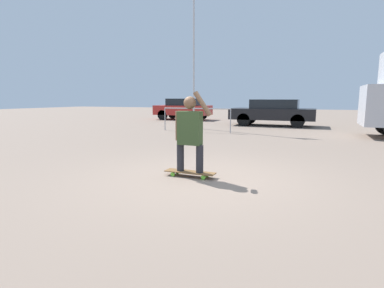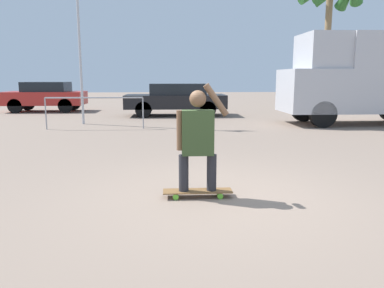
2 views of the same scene
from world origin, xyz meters
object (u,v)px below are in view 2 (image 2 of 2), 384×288
(person_skateboarder, at_px, (198,135))
(parked_car_black, at_px, (176,98))
(parked_car_red, at_px, (46,96))
(skateboard, at_px, (198,192))
(camper_van, at_px, (366,76))
(flagpole, at_px, (79,13))

(person_skateboarder, bearing_deg, parked_car_black, 90.35)
(parked_car_black, bearing_deg, parked_car_red, 159.11)
(skateboard, relative_size, camper_van, 0.17)
(parked_car_red, bearing_deg, person_skateboarder, -65.18)
(person_skateboarder, xyz_separation_m, camper_van, (6.85, 8.35, 0.87))
(person_skateboarder, bearing_deg, flagpole, 111.62)
(camper_van, height_order, parked_car_red, camper_van)
(parked_car_red, bearing_deg, parked_car_black, -20.89)
(parked_car_red, bearing_deg, camper_van, -24.20)
(person_skateboarder, relative_size, flagpole, 0.22)
(person_skateboarder, xyz_separation_m, parked_car_black, (-0.07, 11.91, -0.13))
(skateboard, height_order, flagpole, flagpole)
(skateboard, xyz_separation_m, person_skateboarder, (-0.00, -0.00, 0.83))
(camper_van, bearing_deg, skateboard, -129.35)
(camper_van, bearing_deg, parked_car_red, 155.80)
(parked_car_black, height_order, flagpole, flagpole)
(parked_car_black, bearing_deg, camper_van, -27.21)
(skateboard, bearing_deg, camper_van, 50.65)
(person_skateboarder, bearing_deg, skateboard, 0.00)
(person_skateboarder, relative_size, parked_car_red, 0.39)
(person_skateboarder, distance_m, parked_car_black, 11.91)
(person_skateboarder, distance_m, camper_van, 10.83)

